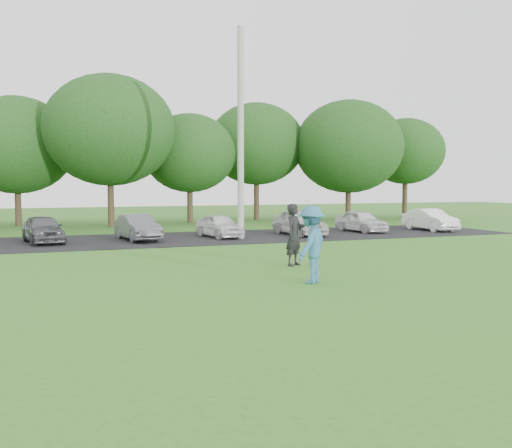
{
  "coord_description": "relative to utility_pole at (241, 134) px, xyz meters",
  "views": [
    {
      "loc": [
        -5.84,
        -11.82,
        2.47
      ],
      "look_at": [
        0.0,
        3.5,
        1.3
      ],
      "focal_mm": 40.0,
      "sensor_mm": 36.0,
      "label": 1
    }
  ],
  "objects": [
    {
      "name": "parked_cars",
      "position": [
        -4.67,
        1.1,
        -4.01
      ],
      "size": [
        27.84,
        4.83,
        1.22
      ],
      "color": "#B6B8BE",
      "rests_on": "parking_lot"
    },
    {
      "name": "utility_pole",
      "position": [
        0.0,
        0.0,
        0.0
      ],
      "size": [
        0.28,
        0.28,
        9.25
      ],
      "primitive_type": "cylinder",
      "color": "#A3A49F",
      "rests_on": "ground"
    },
    {
      "name": "ground",
      "position": [
        -2.46,
        -11.85,
        -4.62
      ],
      "size": [
        100.0,
        100.0,
        0.0
      ],
      "primitive_type": "plane",
      "color": "#326E1F",
      "rests_on": "ground"
    },
    {
      "name": "tree_row",
      "position": [
        -0.95,
        10.91,
        0.28
      ],
      "size": [
        42.39,
        9.85,
        8.64
      ],
      "color": "#38281C",
      "rests_on": "ground"
    },
    {
      "name": "frisbee_player",
      "position": [
        -2.03,
        -11.06,
        -3.66
      ],
      "size": [
        1.41,
        1.37,
        2.08
      ],
      "color": "teal",
      "rests_on": "ground"
    },
    {
      "name": "camera_bystander",
      "position": [
        -1.18,
        -8.19,
        -3.69
      ],
      "size": [
        0.81,
        0.76,
        1.86
      ],
      "color": "black",
      "rests_on": "ground"
    },
    {
      "name": "parking_lot",
      "position": [
        -2.46,
        1.15,
        -4.61
      ],
      "size": [
        32.0,
        6.5,
        0.03
      ],
      "primitive_type": "cube",
      "color": "black",
      "rests_on": "ground"
    }
  ]
}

